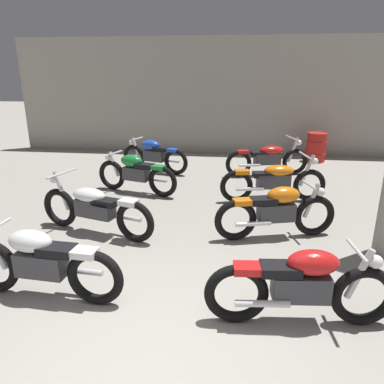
{
  "coord_description": "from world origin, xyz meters",
  "views": [
    {
      "loc": [
        0.74,
        -2.41,
        2.5
      ],
      "look_at": [
        0.0,
        3.44,
        0.55
      ],
      "focal_mm": 33.56,
      "sensor_mm": 36.0,
      "label": 1
    }
  ],
  "objects_px": {
    "motorcycle_left_row_0": "(41,262)",
    "motorcycle_right_row_3": "(268,158)",
    "motorcycle_right_row_1": "(277,211)",
    "motorcycle_left_row_1": "(94,207)",
    "oil_drum": "(316,147)",
    "motorcycle_right_row_2": "(274,180)",
    "motorcycle_left_row_2": "(136,173)",
    "motorcycle_left_row_3": "(154,155)",
    "motorcycle_right_row_0": "(302,285)"
  },
  "relations": [
    {
      "from": "motorcycle_right_row_0",
      "to": "motorcycle_left_row_2",
      "type": "bearing_deg",
      "value": 125.48
    },
    {
      "from": "motorcycle_left_row_2",
      "to": "motorcycle_right_row_3",
      "type": "relative_size",
      "value": 0.9
    },
    {
      "from": "motorcycle_left_row_3",
      "to": "motorcycle_right_row_2",
      "type": "bearing_deg",
      "value": -34.23
    },
    {
      "from": "motorcycle_right_row_0",
      "to": "motorcycle_left_row_3",
      "type": "bearing_deg",
      "value": 116.28
    },
    {
      "from": "motorcycle_right_row_0",
      "to": "motorcycle_right_row_3",
      "type": "height_order",
      "value": "motorcycle_right_row_3"
    },
    {
      "from": "motorcycle_left_row_1",
      "to": "motorcycle_right_row_3",
      "type": "distance_m",
      "value": 4.98
    },
    {
      "from": "motorcycle_right_row_2",
      "to": "motorcycle_left_row_0",
      "type": "bearing_deg",
      "value": -128.4
    },
    {
      "from": "motorcycle_left_row_3",
      "to": "motorcycle_right_row_3",
      "type": "height_order",
      "value": "motorcycle_right_row_3"
    },
    {
      "from": "motorcycle_left_row_1",
      "to": "oil_drum",
      "type": "height_order",
      "value": "motorcycle_left_row_1"
    },
    {
      "from": "motorcycle_left_row_1",
      "to": "motorcycle_right_row_1",
      "type": "relative_size",
      "value": 1.09
    },
    {
      "from": "motorcycle_right_row_1",
      "to": "motorcycle_right_row_3",
      "type": "xyz_separation_m",
      "value": [
        0.14,
        3.74,
        -0.01
      ]
    },
    {
      "from": "motorcycle_left_row_2",
      "to": "motorcycle_right_row_1",
      "type": "height_order",
      "value": "same"
    },
    {
      "from": "motorcycle_left_row_1",
      "to": "motorcycle_right_row_0",
      "type": "height_order",
      "value": "motorcycle_left_row_1"
    },
    {
      "from": "motorcycle_left_row_0",
      "to": "motorcycle_right_row_1",
      "type": "relative_size",
      "value": 1.02
    },
    {
      "from": "motorcycle_right_row_2",
      "to": "oil_drum",
      "type": "xyz_separation_m",
      "value": [
        1.57,
        3.79,
        -0.03
      ]
    },
    {
      "from": "motorcycle_right_row_0",
      "to": "motorcycle_right_row_2",
      "type": "distance_m",
      "value": 3.82
    },
    {
      "from": "motorcycle_right_row_0",
      "to": "oil_drum",
      "type": "relative_size",
      "value": 2.32
    },
    {
      "from": "motorcycle_left_row_0",
      "to": "motorcycle_left_row_2",
      "type": "relative_size",
      "value": 1.03
    },
    {
      "from": "motorcycle_left_row_0",
      "to": "motorcycle_left_row_3",
      "type": "height_order",
      "value": "same"
    },
    {
      "from": "motorcycle_right_row_2",
      "to": "motorcycle_left_row_1",
      "type": "bearing_deg",
      "value": -147.28
    },
    {
      "from": "motorcycle_left_row_3",
      "to": "motorcycle_left_row_0",
      "type": "bearing_deg",
      "value": -90.08
    },
    {
      "from": "motorcycle_left_row_1",
      "to": "motorcycle_right_row_1",
      "type": "xyz_separation_m",
      "value": [
        2.9,
        0.2,
        0.01
      ]
    },
    {
      "from": "motorcycle_left_row_0",
      "to": "motorcycle_right_row_3",
      "type": "relative_size",
      "value": 0.93
    },
    {
      "from": "motorcycle_left_row_0",
      "to": "motorcycle_left_row_1",
      "type": "xyz_separation_m",
      "value": [
        -0.07,
        1.78,
        -0.01
      ]
    },
    {
      "from": "motorcycle_left_row_1",
      "to": "motorcycle_right_row_1",
      "type": "height_order",
      "value": "motorcycle_left_row_1"
    },
    {
      "from": "oil_drum",
      "to": "motorcycle_left_row_3",
      "type": "bearing_deg",
      "value": -158.3
    },
    {
      "from": "motorcycle_left_row_0",
      "to": "motorcycle_right_row_0",
      "type": "relative_size",
      "value": 1.0
    },
    {
      "from": "motorcycle_left_row_3",
      "to": "motorcycle_right_row_2",
      "type": "xyz_separation_m",
      "value": [
        2.94,
        -2.0,
        -0.01
      ]
    },
    {
      "from": "motorcycle_right_row_0",
      "to": "motorcycle_right_row_3",
      "type": "relative_size",
      "value": 0.93
    },
    {
      "from": "motorcycle_right_row_2",
      "to": "motorcycle_right_row_3",
      "type": "height_order",
      "value": "same"
    },
    {
      "from": "motorcycle_left_row_3",
      "to": "motorcycle_right_row_2",
      "type": "distance_m",
      "value": 3.56
    },
    {
      "from": "motorcycle_left_row_1",
      "to": "oil_drum",
      "type": "relative_size",
      "value": 2.48
    },
    {
      "from": "motorcycle_left_row_2",
      "to": "motorcycle_right_row_2",
      "type": "xyz_separation_m",
      "value": [
        2.93,
        -0.2,
        -0.01
      ]
    },
    {
      "from": "motorcycle_right_row_1",
      "to": "oil_drum",
      "type": "relative_size",
      "value": 2.27
    },
    {
      "from": "motorcycle_right_row_1",
      "to": "oil_drum",
      "type": "bearing_deg",
      "value": 73.1
    },
    {
      "from": "motorcycle_right_row_3",
      "to": "motorcycle_right_row_2",
      "type": "bearing_deg",
      "value": -90.63
    },
    {
      "from": "motorcycle_left_row_0",
      "to": "oil_drum",
      "type": "bearing_deg",
      "value": 59.0
    },
    {
      "from": "motorcycle_left_row_1",
      "to": "motorcycle_right_row_2",
      "type": "xyz_separation_m",
      "value": [
        3.02,
        1.94,
        0.0
      ]
    },
    {
      "from": "motorcycle_right_row_3",
      "to": "motorcycle_left_row_1",
      "type": "bearing_deg",
      "value": -127.6
    },
    {
      "from": "motorcycle_left_row_0",
      "to": "motorcycle_right_row_0",
      "type": "bearing_deg",
      "value": -2.05
    },
    {
      "from": "motorcycle_right_row_0",
      "to": "motorcycle_right_row_3",
      "type": "distance_m",
      "value": 5.83
    },
    {
      "from": "motorcycle_left_row_1",
      "to": "motorcycle_right_row_2",
      "type": "relative_size",
      "value": 0.98
    },
    {
      "from": "motorcycle_left_row_3",
      "to": "motorcycle_right_row_3",
      "type": "distance_m",
      "value": 2.96
    },
    {
      "from": "motorcycle_left_row_2",
      "to": "motorcycle_right_row_3",
      "type": "xyz_separation_m",
      "value": [
        2.95,
        1.81,
        -0.01
      ]
    },
    {
      "from": "motorcycle_right_row_2",
      "to": "motorcycle_right_row_3",
      "type": "xyz_separation_m",
      "value": [
        0.02,
        2.01,
        0.0
      ]
    },
    {
      "from": "motorcycle_left_row_3",
      "to": "motorcycle_right_row_1",
      "type": "height_order",
      "value": "same"
    },
    {
      "from": "motorcycle_right_row_1",
      "to": "motorcycle_right_row_2",
      "type": "xyz_separation_m",
      "value": [
        0.11,
        1.74,
        -0.01
      ]
    },
    {
      "from": "motorcycle_left_row_2",
      "to": "motorcycle_right_row_1",
      "type": "relative_size",
      "value": 0.99
    },
    {
      "from": "motorcycle_left_row_1",
      "to": "motorcycle_left_row_0",
      "type": "bearing_deg",
      "value": -87.8
    },
    {
      "from": "motorcycle_left_row_0",
      "to": "motorcycle_right_row_1",
      "type": "bearing_deg",
      "value": 34.98
    }
  ]
}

